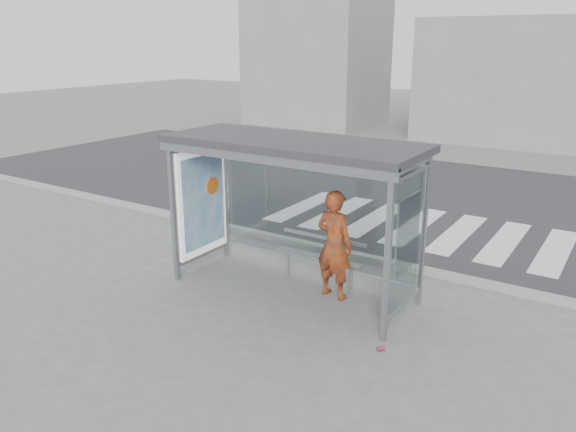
# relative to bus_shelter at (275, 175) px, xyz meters

# --- Properties ---
(ground) EXTENTS (80.00, 80.00, 0.00)m
(ground) POSITION_rel_bus_shelter_xyz_m (0.37, -0.06, -1.98)
(ground) COLOR #5F5F5D
(ground) RESTS_ON ground
(road) EXTENTS (30.00, 10.00, 0.01)m
(road) POSITION_rel_bus_shelter_xyz_m (0.37, 6.94, -1.98)
(road) COLOR #2C2C2E
(road) RESTS_ON ground
(curb) EXTENTS (30.00, 0.18, 0.12)m
(curb) POSITION_rel_bus_shelter_xyz_m (0.37, 1.89, -1.92)
(curb) COLOR gray
(curb) RESTS_ON ground
(crosswalk) EXTENTS (6.55, 3.00, 0.00)m
(crosswalk) POSITION_rel_bus_shelter_xyz_m (0.87, 4.44, -1.98)
(crosswalk) COLOR silver
(crosswalk) RESTS_ON ground
(bus_shelter) EXTENTS (4.25, 1.65, 2.62)m
(bus_shelter) POSITION_rel_bus_shelter_xyz_m (0.00, 0.00, 0.00)
(bus_shelter) COLOR gray
(bus_shelter) RESTS_ON ground
(building_left) EXTENTS (6.00, 5.00, 6.00)m
(building_left) POSITION_rel_bus_shelter_xyz_m (-9.63, 17.94, 1.02)
(building_left) COLOR gray
(building_left) RESTS_ON ground
(building_center) EXTENTS (8.00, 5.00, 5.00)m
(building_center) POSITION_rel_bus_shelter_xyz_m (0.37, 17.94, 0.52)
(building_center) COLOR gray
(building_center) RESTS_ON ground
(person) EXTENTS (0.72, 0.52, 1.84)m
(person) POSITION_rel_bus_shelter_xyz_m (1.06, 0.15, -1.06)
(person) COLOR orange
(person) RESTS_ON ground
(bench) EXTENTS (1.64, 0.31, 0.85)m
(bench) POSITION_rel_bus_shelter_xyz_m (0.61, 0.44, -1.48)
(bench) COLOR gray
(bench) RESTS_ON ground
(soda_can) EXTENTS (0.12, 0.12, 0.06)m
(soda_can) POSITION_rel_bus_shelter_xyz_m (2.46, -1.04, -1.95)
(soda_can) COLOR #C0385D
(soda_can) RESTS_ON ground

